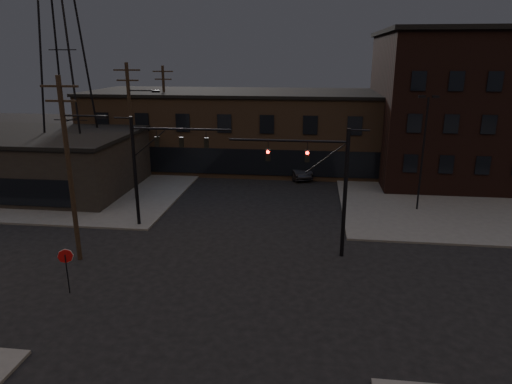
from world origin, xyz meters
TOP-DOWN VIEW (x-y plane):
  - ground at (0.00, 0.00)m, footprint 140.00×140.00m
  - sidewalk_ne at (22.00, 22.00)m, footprint 30.00×30.00m
  - sidewalk_nw at (-22.00, 22.00)m, footprint 30.00×30.00m
  - building_row at (0.00, 28.00)m, footprint 40.00×12.00m
  - building_right at (22.00, 26.00)m, footprint 22.00×16.00m
  - building_left at (-20.00, 16.00)m, footprint 16.00×12.00m
  - traffic_signal_near at (5.36, 4.50)m, footprint 7.12×0.24m
  - traffic_signal_far at (-6.72, 8.00)m, footprint 7.12×0.24m
  - stop_sign at (-8.00, -1.99)m, footprint 0.72×0.33m
  - utility_pole_near at (-9.43, 2.00)m, footprint 3.70×0.28m
  - utility_pole_mid at (-10.44, 14.00)m, footprint 3.70×0.28m
  - utility_pole_far at (-11.50, 26.00)m, footprint 2.20×0.28m
  - transmission_tower at (-18.00, 18.00)m, footprint 7.00×7.00m
  - lot_light_a at (13.00, 14.00)m, footprint 1.50×0.28m
  - lot_light_b at (19.00, 19.00)m, footprint 1.50×0.28m
  - parked_car_lot_a at (15.63, 22.59)m, footprint 4.62×3.19m
  - parked_car_lot_b at (16.85, 19.27)m, footprint 5.03×2.63m
  - car_crossing at (2.95, 23.42)m, footprint 3.49×5.43m

SIDE VIEW (x-z plane):
  - ground at x=0.00m, z-range 0.00..0.00m
  - sidewalk_ne at x=22.00m, z-range 0.00..0.15m
  - sidewalk_nw at x=-22.00m, z-range 0.00..0.15m
  - car_crossing at x=2.95m, z-range 0.00..1.69m
  - parked_car_lot_b at x=16.85m, z-range 0.15..1.54m
  - parked_car_lot_a at x=15.63m, z-range 0.15..1.61m
  - stop_sign at x=-8.00m, z-range 0.60..3.08m
  - building_left at x=-20.00m, z-range 0.00..5.00m
  - building_row at x=0.00m, z-range 0.00..8.00m
  - traffic_signal_near at x=5.36m, z-range 0.93..8.93m
  - traffic_signal_far at x=-6.72m, z-range 1.01..9.01m
  - lot_light_a at x=13.00m, z-range 0.94..10.08m
  - lot_light_b at x=19.00m, z-range 0.94..10.08m
  - utility_pole_far at x=-11.50m, z-range 0.28..11.28m
  - utility_pole_near at x=-9.43m, z-range 0.37..11.37m
  - utility_pole_mid at x=-10.44m, z-range 0.38..11.88m
  - building_right at x=22.00m, z-range 0.00..14.00m
  - transmission_tower at x=-18.00m, z-range 0.00..25.00m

